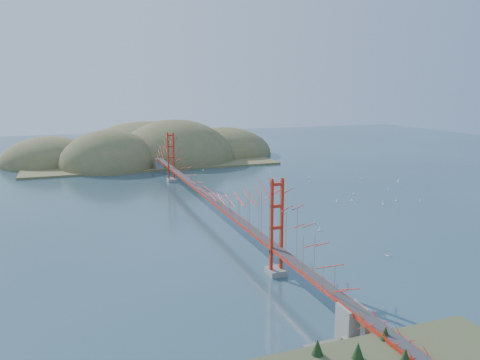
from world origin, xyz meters
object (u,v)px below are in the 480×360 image
object	(u,v)px
fort	(367,344)
sailboat_1	(353,194)
sailboat_2	(352,200)
sailboat_0	(314,223)
bridge	(206,174)

from	to	relation	value
fort	sailboat_1	xyz separation A→B (m)	(32.38, 50.97, -0.51)
sailboat_2	sailboat_0	size ratio (longest dim) A/B	1.08
bridge	sailboat_1	xyz separation A→B (m)	(32.78, 2.99, -6.86)
bridge	sailboat_1	size ratio (longest dim) A/B	138.25
fort	sailboat_0	size ratio (longest dim) A/B	6.39
bridge	sailboat_2	distance (m)	30.01
sailboat_2	sailboat_1	distance (m)	6.07
fort	sailboat_2	world-z (taller)	fort
fort	sailboat_0	xyz separation A→B (m)	(14.26, 34.89, -0.53)
sailboat_2	sailboat_0	bearing A→B (deg)	-142.29
fort	sailboat_2	bearing A→B (deg)	58.05
sailboat_1	bridge	bearing A→B (deg)	-174.78
sailboat_1	sailboat_0	bearing A→B (deg)	-138.41
bridge	sailboat_0	distance (m)	20.82
sailboat_2	fort	bearing A→B (deg)	-121.95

